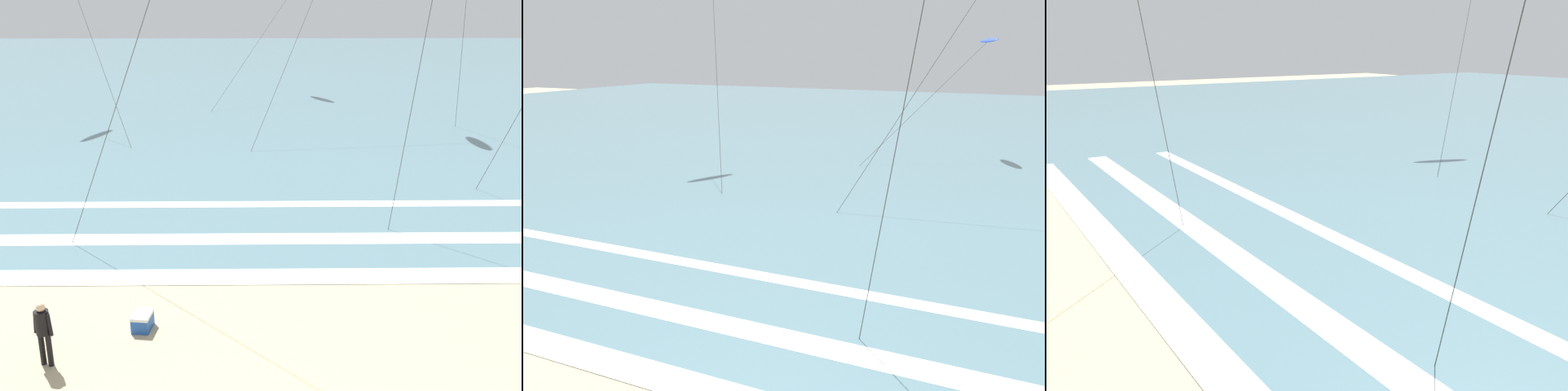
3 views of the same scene
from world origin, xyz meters
The scene contains 5 objects.
ocean_surface centered at (0.00, 54.39, 0.01)m, with size 140.00×90.00×0.01m, color slate.
wave_foam_shoreline centered at (0.01, 9.79, 0.01)m, with size 40.37×1.05×0.01m, color white.
wave_foam_mid_break centered at (-0.10, 12.68, 0.01)m, with size 41.12×0.97×0.01m, color white.
wave_foam_outer_break centered at (-1.56, 16.22, 0.01)m, with size 36.96×0.69×0.01m, color white.
kite_blue_high_left centered at (2.59, 44.15, 7.52)m, with size 6.86×10.44×7.79m.
Camera 2 is at (9.21, -0.02, 7.17)m, focal length 42.35 mm.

